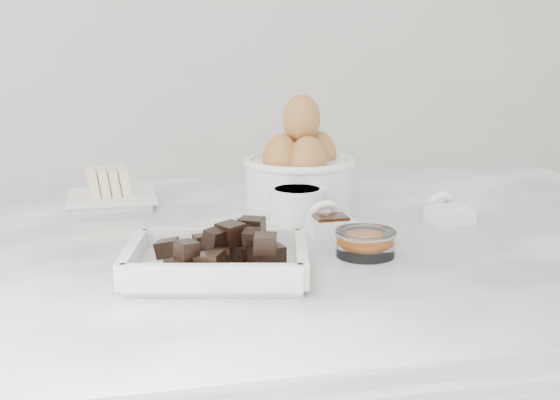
{
  "coord_description": "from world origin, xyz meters",
  "views": [
    {
      "loc": [
        -0.21,
        -0.94,
        1.21
      ],
      "look_at": [
        0.02,
        0.03,
        0.98
      ],
      "focal_mm": 50.0,
      "sensor_mm": 36.0,
      "label": 1
    }
  ],
  "objects_px": {
    "butter_plate": "(110,192)",
    "vanilla_spoon": "(329,222)",
    "sugar_ramekin": "(297,203)",
    "salt_spoon": "(447,212)",
    "honey_bowl": "(298,208)",
    "egg_bowl": "(300,168)",
    "zest_bowl": "(365,242)",
    "chocolate_dish": "(217,256)"
  },
  "relations": [
    {
      "from": "chocolate_dish",
      "to": "vanilla_spoon",
      "type": "xyz_separation_m",
      "value": [
        0.17,
        0.14,
        -0.01
      ]
    },
    {
      "from": "salt_spoon",
      "to": "honey_bowl",
      "type": "bearing_deg",
      "value": 163.74
    },
    {
      "from": "sugar_ramekin",
      "to": "honey_bowl",
      "type": "distance_m",
      "value": 0.01
    },
    {
      "from": "butter_plate",
      "to": "sugar_ramekin",
      "type": "relative_size",
      "value": 1.7
    },
    {
      "from": "sugar_ramekin",
      "to": "honey_bowl",
      "type": "relative_size",
      "value": 0.99
    },
    {
      "from": "salt_spoon",
      "to": "vanilla_spoon",
      "type": "bearing_deg",
      "value": -173.85
    },
    {
      "from": "vanilla_spoon",
      "to": "sugar_ramekin",
      "type": "bearing_deg",
      "value": 109.75
    },
    {
      "from": "chocolate_dish",
      "to": "butter_plate",
      "type": "distance_m",
      "value": 0.39
    },
    {
      "from": "salt_spoon",
      "to": "sugar_ramekin",
      "type": "bearing_deg",
      "value": 165.93
    },
    {
      "from": "butter_plate",
      "to": "salt_spoon",
      "type": "height_order",
      "value": "butter_plate"
    },
    {
      "from": "honey_bowl",
      "to": "butter_plate",
      "type": "bearing_deg",
      "value": 148.05
    },
    {
      "from": "butter_plate",
      "to": "sugar_ramekin",
      "type": "bearing_deg",
      "value": -33.45
    },
    {
      "from": "chocolate_dish",
      "to": "egg_bowl",
      "type": "distance_m",
      "value": 0.36
    },
    {
      "from": "sugar_ramekin",
      "to": "vanilla_spoon",
      "type": "distance_m",
      "value": 0.07
    },
    {
      "from": "chocolate_dish",
      "to": "butter_plate",
      "type": "relative_size",
      "value": 1.71
    },
    {
      "from": "egg_bowl",
      "to": "zest_bowl",
      "type": "bearing_deg",
      "value": -89.2
    },
    {
      "from": "butter_plate",
      "to": "vanilla_spoon",
      "type": "distance_m",
      "value": 0.36
    },
    {
      "from": "chocolate_dish",
      "to": "vanilla_spoon",
      "type": "distance_m",
      "value": 0.22
    },
    {
      "from": "zest_bowl",
      "to": "chocolate_dish",
      "type": "bearing_deg",
      "value": -170.23
    },
    {
      "from": "honey_bowl",
      "to": "salt_spoon",
      "type": "distance_m",
      "value": 0.21
    },
    {
      "from": "sugar_ramekin",
      "to": "zest_bowl",
      "type": "height_order",
      "value": "sugar_ramekin"
    },
    {
      "from": "sugar_ramekin",
      "to": "egg_bowl",
      "type": "distance_m",
      "value": 0.12
    },
    {
      "from": "butter_plate",
      "to": "vanilla_spoon",
      "type": "relative_size",
      "value": 1.88
    },
    {
      "from": "butter_plate",
      "to": "egg_bowl",
      "type": "height_order",
      "value": "egg_bowl"
    },
    {
      "from": "chocolate_dish",
      "to": "zest_bowl",
      "type": "distance_m",
      "value": 0.18
    },
    {
      "from": "egg_bowl",
      "to": "vanilla_spoon",
      "type": "height_order",
      "value": "egg_bowl"
    },
    {
      "from": "salt_spoon",
      "to": "egg_bowl",
      "type": "bearing_deg",
      "value": 136.64
    },
    {
      "from": "chocolate_dish",
      "to": "egg_bowl",
      "type": "xyz_separation_m",
      "value": [
        0.18,
        0.32,
        0.03
      ]
    },
    {
      "from": "vanilla_spoon",
      "to": "salt_spoon",
      "type": "distance_m",
      "value": 0.18
    },
    {
      "from": "egg_bowl",
      "to": "salt_spoon",
      "type": "distance_m",
      "value": 0.23
    },
    {
      "from": "vanilla_spoon",
      "to": "salt_spoon",
      "type": "xyz_separation_m",
      "value": [
        0.18,
        0.02,
        -0.0
      ]
    },
    {
      "from": "honey_bowl",
      "to": "vanilla_spoon",
      "type": "relative_size",
      "value": 1.12
    },
    {
      "from": "egg_bowl",
      "to": "salt_spoon",
      "type": "xyz_separation_m",
      "value": [
        0.17,
        -0.16,
        -0.04
      ]
    },
    {
      "from": "chocolate_dish",
      "to": "sugar_ramekin",
      "type": "bearing_deg",
      "value": 55.2
    },
    {
      "from": "chocolate_dish",
      "to": "vanilla_spoon",
      "type": "relative_size",
      "value": 3.2
    },
    {
      "from": "egg_bowl",
      "to": "butter_plate",
      "type": "bearing_deg",
      "value": 168.75
    },
    {
      "from": "chocolate_dish",
      "to": "salt_spoon",
      "type": "bearing_deg",
      "value": 24.54
    },
    {
      "from": "honey_bowl",
      "to": "chocolate_dish",
      "type": "bearing_deg",
      "value": -124.4
    },
    {
      "from": "chocolate_dish",
      "to": "honey_bowl",
      "type": "height_order",
      "value": "chocolate_dish"
    },
    {
      "from": "egg_bowl",
      "to": "honey_bowl",
      "type": "relative_size",
      "value": 2.2
    },
    {
      "from": "honey_bowl",
      "to": "salt_spoon",
      "type": "height_order",
      "value": "salt_spoon"
    },
    {
      "from": "egg_bowl",
      "to": "zest_bowl",
      "type": "distance_m",
      "value": 0.29
    }
  ]
}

